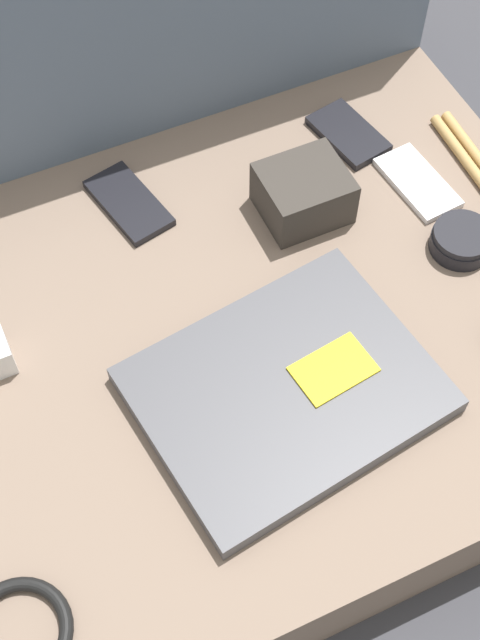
{
  "coord_description": "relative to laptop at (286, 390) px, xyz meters",
  "views": [
    {
      "loc": [
        -0.24,
        -0.51,
        1.04
      ],
      "look_at": [
        0.0,
        0.0,
        0.15
      ],
      "focal_mm": 50.0,
      "sensor_mm": 36.0,
      "label": 1
    }
  ],
  "objects": [
    {
      "name": "speaker_puck",
      "position": [
        0.29,
        0.1,
        0.0
      ],
      "size": [
        0.08,
        0.08,
        0.03
      ],
      "color": "black",
      "rests_on": "couch_seat"
    },
    {
      "name": "couch_seat",
      "position": [
        -0.01,
        0.1,
        -0.08
      ],
      "size": [
        0.91,
        0.68,
        0.13
      ],
      "color": "#7A6656",
      "rests_on": "ground_plane"
    },
    {
      "name": "camera_pouch",
      "position": [
        0.14,
        0.24,
        0.02
      ],
      "size": [
        0.11,
        0.1,
        0.07
      ],
      "color": "#38332D",
      "rests_on": "couch_seat"
    },
    {
      "name": "couch_backrest",
      "position": [
        -0.01,
        0.54,
        0.09
      ],
      "size": [
        0.91,
        0.2,
        0.45
      ],
      "color": "slate",
      "rests_on": "ground_plane"
    },
    {
      "name": "phone_small",
      "position": [
        0.26,
        0.33,
        -0.01
      ],
      "size": [
        0.09,
        0.12,
        0.01
      ],
      "rotation": [
        0.0,
        0.0,
        0.19
      ],
      "color": "black",
      "rests_on": "couch_seat"
    },
    {
      "name": "laptop",
      "position": [
        0.0,
        0.0,
        0.0
      ],
      "size": [
        0.35,
        0.29,
        0.03
      ],
      "rotation": [
        0.0,
        0.0,
        0.13
      ],
      "color": "#47474C",
      "rests_on": "couch_seat"
    },
    {
      "name": "ground_plane",
      "position": [
        -0.01,
        0.1,
        -0.14
      ],
      "size": [
        8.0,
        8.0,
        0.0
      ],
      "primitive_type": "plane",
      "color": "#38383D"
    },
    {
      "name": "cable_coil",
      "position": [
        -0.36,
        -0.13,
        -0.0
      ],
      "size": [
        0.11,
        0.11,
        0.01
      ],
      "color": "black",
      "rests_on": "couch_seat"
    },
    {
      "name": "phone_black",
      "position": [
        0.3,
        0.21,
        -0.01
      ],
      "size": [
        0.07,
        0.13,
        0.01
      ],
      "rotation": [
        0.0,
        0.0,
        0.09
      ],
      "color": "silver",
      "rests_on": "couch_seat"
    },
    {
      "name": "phone_silver",
      "position": [
        -0.06,
        0.34,
        -0.01
      ],
      "size": [
        0.09,
        0.14,
        0.01
      ],
      "rotation": [
        0.0,
        0.0,
        0.21
      ],
      "color": "black",
      "rests_on": "couch_seat"
    }
  ]
}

